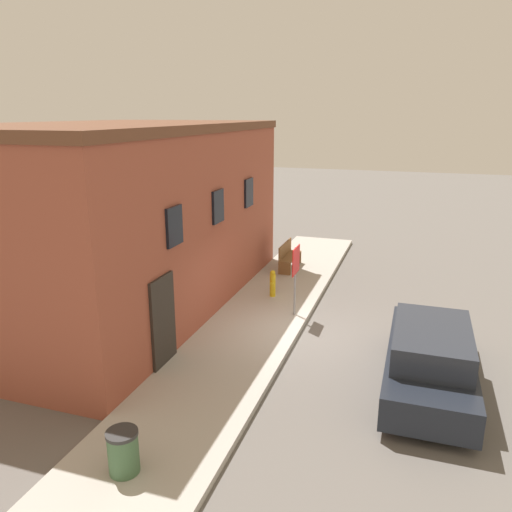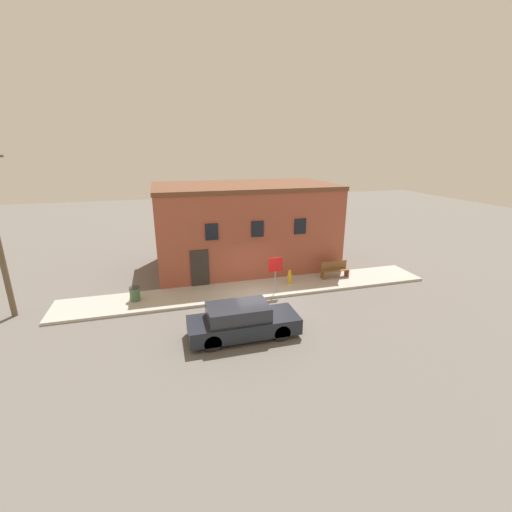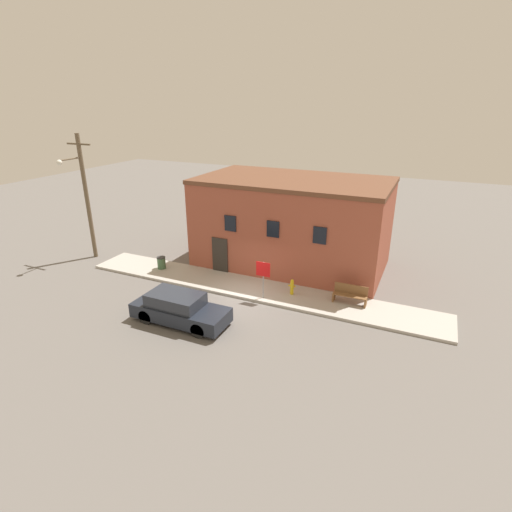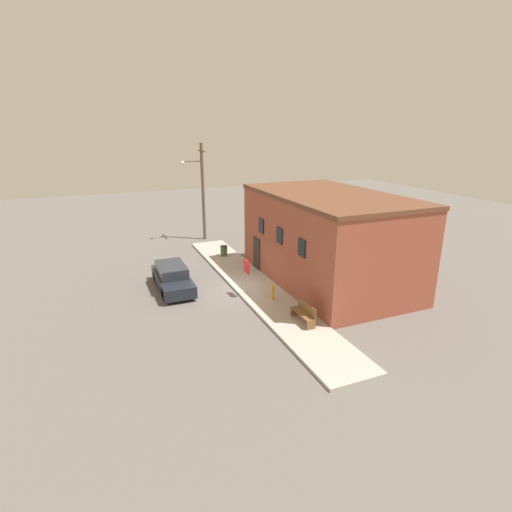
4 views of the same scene
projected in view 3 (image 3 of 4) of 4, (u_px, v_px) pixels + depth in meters
ground_plane at (243, 300)px, 20.61m from camera, size 80.00×80.00×0.00m
sidewalk at (253, 288)px, 21.66m from camera, size 20.12×2.54×0.14m
brick_building at (292, 223)px, 24.19m from camera, size 11.15×6.36×5.36m
fire_hydrant at (292, 287)px, 20.74m from camera, size 0.38×0.18×0.84m
stop_sign at (263, 273)px, 20.00m from camera, size 0.75×0.06×1.97m
bench at (350, 294)px, 19.82m from camera, size 1.66×0.44×0.95m
trash_bin at (161, 263)px, 23.96m from camera, size 0.51×0.51×0.73m
utility_pole at (85, 194)px, 24.67m from camera, size 1.80×1.84×7.81m
parked_car at (179, 309)px, 18.29m from camera, size 4.55×1.72×1.43m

